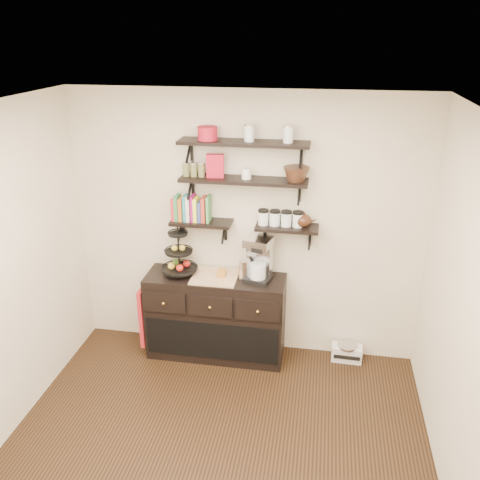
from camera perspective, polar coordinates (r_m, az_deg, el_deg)
name	(u,v)px	position (r m, az deg, el deg)	size (l,w,h in m)	color
floor	(210,468)	(4.37, -3.41, -24.24)	(3.50, 3.50, 0.00)	black
ceiling	(199,120)	(3.03, -4.62, 13.28)	(3.50, 3.50, 0.02)	white
back_wall	(246,228)	(5.05, 0.63, 1.31)	(3.50, 0.02, 2.70)	#EFE4CA
right_wall	(476,345)	(3.58, 25.01, -10.66)	(0.02, 3.50, 2.70)	#EFE4CA
shelf_top	(244,143)	(4.68, 0.42, 10.83)	(1.20, 0.27, 0.23)	black
shelf_mid	(244,180)	(4.76, 0.41, 6.71)	(1.20, 0.27, 0.23)	black
shelf_low_left	(202,223)	(5.00, -4.34, 1.94)	(0.60, 0.25, 0.23)	black
shelf_low_right	(287,228)	(4.87, 5.30, 1.36)	(0.60, 0.25, 0.23)	black
cookbooks	(192,209)	(4.97, -5.38, 3.47)	(0.36, 0.15, 0.26)	red
glass_canisters	(280,219)	(4.84, 4.57, 2.36)	(0.43, 0.10, 0.13)	silver
sideboard	(216,316)	(5.29, -2.72, -8.53)	(1.40, 0.50, 0.92)	black
fruit_stand	(179,258)	(5.08, -6.82, -2.03)	(0.36, 0.36, 0.52)	black
candle	(222,273)	(5.04, -2.08, -3.69)	(0.08, 0.08, 0.08)	#AB6927
coffee_maker	(259,259)	(4.94, 2.11, -2.19)	(0.29, 0.29, 0.45)	black
thermal_carafe	(245,270)	(4.96, 0.54, -3.44)	(0.11, 0.11, 0.22)	silver
apron	(145,315)	(5.39, -10.63, -8.25)	(0.04, 0.27, 0.64)	maroon
radio	(347,352)	(5.49, 11.89, -12.24)	(0.31, 0.21, 0.18)	silver
recipe_box	(215,166)	(4.77, -2.81, 8.32)	(0.16, 0.06, 0.22)	#AF1429
walnut_bowl	(296,174)	(4.68, 6.33, 7.36)	(0.24, 0.24, 0.13)	black
ramekins	(246,174)	(4.74, 0.72, 7.45)	(0.09, 0.09, 0.10)	white
teapot	(304,219)	(4.83, 7.16, 2.30)	(0.20, 0.15, 0.15)	#361C10
red_pot	(207,133)	(4.72, -3.68, 11.87)	(0.18, 0.18, 0.12)	#AF1429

